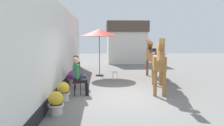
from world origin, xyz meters
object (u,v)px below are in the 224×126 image
at_px(seated_visitor_far, 78,70).
at_px(cafe_parasol, 99,33).
at_px(flower_planter_nearest, 56,102).
at_px(saddled_horse_near, 159,62).
at_px(seated_visitor_near, 78,74).
at_px(spare_stool_white, 114,73).
at_px(flower_planter_inner_near, 63,91).
at_px(flower_planter_farthest, 72,77).
at_px(saddled_horse_far, 153,56).

distance_m(seated_visitor_far, cafe_parasol, 3.74).
bearing_deg(flower_planter_nearest, saddled_horse_near, 35.90).
relative_size(seated_visitor_near, spare_stool_white, 3.02).
bearing_deg(seated_visitor_far, flower_planter_inner_near, -101.74).
xyz_separation_m(flower_planter_farthest, cafe_parasol, (1.21, 2.36, 2.03)).
bearing_deg(saddled_horse_far, seated_visitor_near, -136.92).
bearing_deg(flower_planter_nearest, seated_visitor_far, 83.52).
bearing_deg(spare_stool_white, seated_visitor_far, -133.00).
height_order(seated_visitor_near, seated_visitor_far, same).
relative_size(saddled_horse_far, flower_planter_inner_near, 4.69).
xyz_separation_m(seated_visitor_near, seated_visitor_far, (-0.08, 0.96, 0.00)).
bearing_deg(spare_stool_white, seated_visitor_near, -119.32).
relative_size(cafe_parasol, spare_stool_white, 5.61).
relative_size(flower_planter_nearest, flower_planter_farthest, 1.00).
distance_m(flower_planter_farthest, spare_stool_white, 2.07).
distance_m(saddled_horse_far, flower_planter_farthest, 4.32).
height_order(flower_planter_nearest, spare_stool_white, flower_planter_nearest).
bearing_deg(seated_visitor_far, cafe_parasol, 75.51).
relative_size(seated_visitor_far, saddled_horse_near, 0.47).
relative_size(flower_planter_farthest, cafe_parasol, 0.25).
relative_size(saddled_horse_far, flower_planter_nearest, 4.69).
bearing_deg(seated_visitor_far, flower_planter_nearest, -96.48).
bearing_deg(cafe_parasol, saddled_horse_far, -18.36).
bearing_deg(flower_planter_farthest, saddled_horse_far, 19.85).
bearing_deg(cafe_parasol, seated_visitor_far, -104.49).
relative_size(flower_planter_farthest, spare_stool_white, 1.39).
distance_m(seated_visitor_far, flower_planter_inner_near, 1.73).
height_order(seated_visitor_near, spare_stool_white, seated_visitor_near).
xyz_separation_m(saddled_horse_near, flower_planter_inner_near, (-3.49, -1.24, -0.82)).
bearing_deg(saddled_horse_near, seated_visitor_near, -169.56).
bearing_deg(seated_visitor_near, flower_planter_inner_near, -121.87).
xyz_separation_m(seated_visitor_near, flower_planter_farthest, (-0.44, 1.88, -0.44)).
bearing_deg(saddled_horse_far, seated_visitor_far, -147.02).
height_order(flower_planter_nearest, flower_planter_inner_near, same).
bearing_deg(flower_planter_inner_near, flower_planter_farthest, 90.45).
bearing_deg(saddled_horse_far, cafe_parasol, 161.64).
relative_size(seated_visitor_near, saddled_horse_far, 0.46).
distance_m(saddled_horse_near, flower_planter_nearest, 4.38).
height_order(saddled_horse_near, spare_stool_white, saddled_horse_near).
relative_size(saddled_horse_far, cafe_parasol, 1.16).
xyz_separation_m(seated_visitor_near, saddled_horse_near, (3.07, 0.57, 0.38)).
xyz_separation_m(seated_visitor_near, flower_planter_nearest, (-0.41, -1.96, -0.44)).
bearing_deg(flower_planter_inner_near, seated_visitor_far, 78.26).
relative_size(saddled_horse_near, saddled_horse_far, 0.99).
bearing_deg(cafe_parasol, flower_planter_inner_near, -103.58).
height_order(seated_visitor_far, flower_planter_nearest, seated_visitor_far).
xyz_separation_m(seated_visitor_far, flower_planter_farthest, (-0.36, 0.91, -0.44)).
xyz_separation_m(seated_visitor_near, saddled_horse_far, (3.55, 3.32, 0.38)).
xyz_separation_m(flower_planter_inner_near, spare_stool_white, (1.90, 3.32, 0.07)).
bearing_deg(saddled_horse_near, seated_visitor_far, 172.81).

